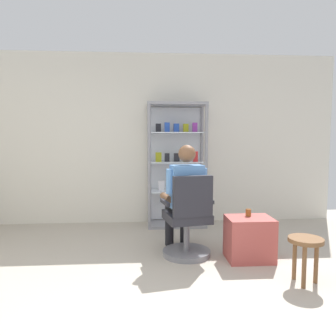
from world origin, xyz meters
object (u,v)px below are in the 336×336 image
(tea_glass, at_px, (248,213))
(storage_crate, at_px, (249,239))
(seated_shopkeeper, at_px, (184,194))
(office_chair, at_px, (188,223))
(wooden_stool, at_px, (305,247))
(display_cabinet_main, at_px, (176,164))

(tea_glass, bearing_deg, storage_crate, -93.71)
(seated_shopkeeper, bearing_deg, tea_glass, -17.55)
(office_chair, height_order, wooden_stool, office_chair)
(seated_shopkeeper, height_order, tea_glass, seated_shopkeeper)
(display_cabinet_main, bearing_deg, tea_glass, -65.41)
(display_cabinet_main, xyz_separation_m, wooden_stool, (1.01, -2.18, -0.62))
(wooden_stool, bearing_deg, tea_glass, 115.23)
(office_chair, distance_m, wooden_stool, 1.26)
(display_cabinet_main, height_order, seated_shopkeeper, display_cabinet_main)
(tea_glass, bearing_deg, office_chair, 174.60)
(tea_glass, xyz_separation_m, wooden_stool, (0.33, -0.69, -0.17))
(display_cabinet_main, height_order, wooden_stool, display_cabinet_main)
(office_chair, height_order, tea_glass, office_chair)
(office_chair, xyz_separation_m, seated_shopkeeper, (-0.03, 0.16, 0.32))
(seated_shopkeeper, xyz_separation_m, wooden_stool, (1.04, -0.92, -0.36))
(seated_shopkeeper, relative_size, storage_crate, 2.57)
(display_cabinet_main, relative_size, storage_crate, 3.78)
(display_cabinet_main, relative_size, seated_shopkeeper, 1.47)
(office_chair, xyz_separation_m, wooden_stool, (1.01, -0.76, -0.04))
(display_cabinet_main, distance_m, seated_shopkeeper, 1.29)
(office_chair, bearing_deg, tea_glass, -5.40)
(display_cabinet_main, xyz_separation_m, tea_glass, (0.68, -1.49, -0.44))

